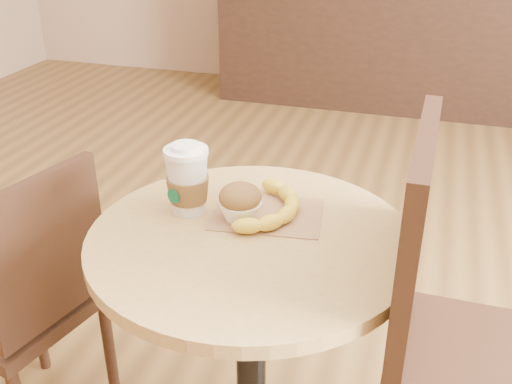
{
  "coord_description": "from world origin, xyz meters",
  "views": [
    {
      "loc": [
        0.38,
        -1.09,
        1.4
      ],
      "look_at": [
        0.06,
        -0.02,
        0.83
      ],
      "focal_mm": 42.0,
      "sensor_mm": 36.0,
      "label": 1
    }
  ],
  "objects_px": {
    "muffin": "(240,202)",
    "banana": "(275,207)",
    "cafe_table": "(251,318)",
    "coffee_cup": "(188,182)",
    "chair_left": "(29,299)",
    "chair_right": "(464,352)"
  },
  "relations": [
    {
      "from": "coffee_cup",
      "to": "muffin",
      "type": "xyz_separation_m",
      "value": [
        0.12,
        -0.01,
        -0.03
      ]
    },
    {
      "from": "cafe_table",
      "to": "coffee_cup",
      "type": "distance_m",
      "value": 0.34
    },
    {
      "from": "chair_left",
      "to": "banana",
      "type": "xyz_separation_m",
      "value": [
        0.62,
        0.1,
        0.32
      ]
    },
    {
      "from": "coffee_cup",
      "to": "banana",
      "type": "distance_m",
      "value": 0.2
    },
    {
      "from": "muffin",
      "to": "banana",
      "type": "height_order",
      "value": "muffin"
    },
    {
      "from": "chair_left",
      "to": "coffee_cup",
      "type": "bearing_deg",
      "value": 111.86
    },
    {
      "from": "banana",
      "to": "cafe_table",
      "type": "bearing_deg",
      "value": -99.67
    },
    {
      "from": "muffin",
      "to": "coffee_cup",
      "type": "bearing_deg",
      "value": 177.34
    },
    {
      "from": "coffee_cup",
      "to": "banana",
      "type": "bearing_deg",
      "value": 30.12
    },
    {
      "from": "chair_left",
      "to": "chair_right",
      "type": "bearing_deg",
      "value": 103.21
    },
    {
      "from": "cafe_table",
      "to": "muffin",
      "type": "bearing_deg",
      "value": 127.37
    },
    {
      "from": "cafe_table",
      "to": "muffin",
      "type": "xyz_separation_m",
      "value": [
        -0.04,
        0.05,
        0.27
      ]
    },
    {
      "from": "coffee_cup",
      "to": "chair_right",
      "type": "bearing_deg",
      "value": 12.39
    },
    {
      "from": "cafe_table",
      "to": "chair_left",
      "type": "xyz_separation_m",
      "value": [
        -0.6,
        -0.01,
        -0.07
      ]
    },
    {
      "from": "chair_right",
      "to": "coffee_cup",
      "type": "distance_m",
      "value": 0.68
    },
    {
      "from": "muffin",
      "to": "chair_left",
      "type": "bearing_deg",
      "value": -174.19
    },
    {
      "from": "cafe_table",
      "to": "coffee_cup",
      "type": "relative_size",
      "value": 4.64
    },
    {
      "from": "chair_right",
      "to": "banana",
      "type": "xyz_separation_m",
      "value": [
        -0.43,
        0.11,
        0.21
      ]
    },
    {
      "from": "chair_left",
      "to": "coffee_cup",
      "type": "distance_m",
      "value": 0.57
    },
    {
      "from": "chair_left",
      "to": "coffee_cup",
      "type": "height_order",
      "value": "coffee_cup"
    },
    {
      "from": "cafe_table",
      "to": "chair_left",
      "type": "distance_m",
      "value": 0.6
    },
    {
      "from": "coffee_cup",
      "to": "muffin",
      "type": "relative_size",
      "value": 1.71
    }
  ]
}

